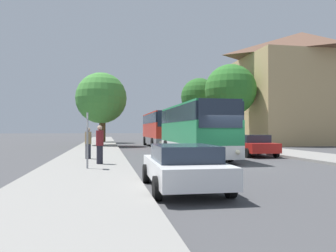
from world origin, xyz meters
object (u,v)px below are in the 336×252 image
(bus_front, at_px, (194,130))
(tree_left_far, at_px, (104,107))
(pedestrian_waiting_near, at_px, (100,144))
(pedestrian_waiting_far, at_px, (88,143))
(tree_right_near, at_px, (231,90))
(tree_left_near, at_px, (101,98))
(bus_stop_sign, at_px, (87,134))
(tree_right_mid, at_px, (199,97))
(parked_car_left_curb, at_px, (183,166))
(parked_car_right_near, at_px, (253,145))
(bus_middle, at_px, (161,129))

(bus_front, xyz_separation_m, tree_left_far, (-5.89, 24.53, 3.07))
(pedestrian_waiting_near, height_order, tree_left_far, tree_left_far)
(bus_front, distance_m, pedestrian_waiting_far, 6.81)
(tree_right_near, bearing_deg, tree_left_near, 175.50)
(bus_stop_sign, relative_size, tree_right_mid, 0.26)
(bus_stop_sign, distance_m, tree_right_near, 25.27)
(tree_left_near, bearing_deg, tree_right_near, -4.50)
(bus_front, distance_m, parked_car_left_curb, 11.53)
(parked_car_left_curb, distance_m, bus_stop_sign, 5.68)
(parked_car_right_near, bearing_deg, tree_left_far, -65.92)
(pedestrian_waiting_near, bearing_deg, parked_car_right_near, -39.41)
(bus_front, distance_m, pedestrian_waiting_near, 7.45)
(tree_left_near, relative_size, tree_right_near, 0.87)
(bus_front, xyz_separation_m, bus_middle, (0.05, 13.54, 0.09))
(pedestrian_waiting_near, xyz_separation_m, tree_left_near, (-0.24, 19.63, 4.07))
(bus_front, bearing_deg, tree_left_far, 103.68)
(bus_middle, xyz_separation_m, parked_car_right_near, (4.13, -13.39, -1.12))
(tree_left_near, bearing_deg, bus_middle, -14.23)
(bus_middle, relative_size, tree_right_near, 1.22)
(pedestrian_waiting_far, bearing_deg, bus_front, -110.66)
(bus_middle, xyz_separation_m, pedestrian_waiting_far, (-6.62, -15.15, -0.84))
(parked_car_right_near, height_order, bus_stop_sign, bus_stop_sign)
(parked_car_left_curb, distance_m, tree_left_near, 26.62)
(bus_middle, distance_m, parked_car_right_near, 14.06)
(parked_car_right_near, xyz_separation_m, pedestrian_waiting_far, (-10.75, -1.76, 0.28))
(bus_middle, xyz_separation_m, pedestrian_waiting_near, (-5.92, -18.07, -0.79))
(parked_car_left_curb, distance_m, tree_right_mid, 38.78)
(tree_left_far, relative_size, tree_right_near, 0.77)
(bus_front, relative_size, bus_middle, 0.96)
(tree_left_near, bearing_deg, bus_stop_sign, -90.62)
(bus_front, bearing_deg, parked_car_left_curb, -106.59)
(tree_left_near, distance_m, tree_right_near, 14.23)
(bus_front, xyz_separation_m, tree_right_mid, (7.82, 25.69, 4.82))
(tree_right_mid, bearing_deg, bus_front, -106.94)
(tree_left_near, bearing_deg, parked_car_left_curb, -83.87)
(parked_car_left_curb, bearing_deg, bus_front, 74.40)
(pedestrian_waiting_near, relative_size, tree_right_near, 0.21)
(pedestrian_waiting_near, bearing_deg, parked_car_left_curb, -132.77)
(bus_middle, relative_size, pedestrian_waiting_far, 6.20)
(bus_middle, bearing_deg, tree_left_far, 118.36)
(bus_front, bearing_deg, tree_left_near, 112.24)
(tree_left_near, bearing_deg, pedestrian_waiting_near, -89.29)
(parked_car_left_curb, bearing_deg, tree_right_near, 66.77)
(bus_stop_sign, height_order, tree_left_far, tree_left_far)
(bus_front, distance_m, parked_car_right_near, 4.30)
(tree_left_far, bearing_deg, bus_front, -76.51)
(bus_front, bearing_deg, parked_car_right_near, 2.22)
(bus_middle, relative_size, parked_car_right_near, 2.62)
(bus_stop_sign, distance_m, tree_right_mid, 35.32)
(parked_car_right_near, xyz_separation_m, tree_right_mid, (3.65, 25.54, 5.85))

